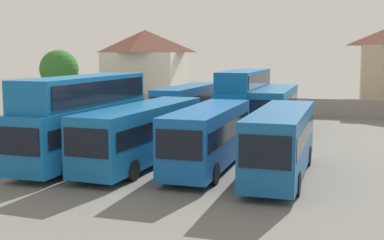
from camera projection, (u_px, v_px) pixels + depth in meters
name	position (u px, v px, depth m)	size (l,w,h in m)	color
ground	(242.00, 124.00, 44.74)	(140.00, 140.00, 0.00)	slate
depot_boundary_wall	(256.00, 106.00, 51.43)	(56.00, 0.50, 1.80)	gray
bus_1	(84.00, 114.00, 28.89)	(2.81, 11.64, 4.94)	#1260A3
bus_2	(143.00, 131.00, 28.38)	(3.29, 11.92, 3.34)	#135FA1
bus_3	(209.00, 134.00, 27.23)	(2.57, 10.15, 3.34)	#1155A7
bus_4	(281.00, 139.00, 25.38)	(2.55, 10.36, 3.44)	#155596
bus_5	(189.00, 103.00, 42.94)	(2.76, 11.55, 3.47)	#16589D
bus_6	(244.00, 96.00, 41.20)	(2.67, 11.20, 4.83)	#0E5C9A
bus_7	(275.00, 106.00, 40.99)	(2.68, 11.31, 3.43)	#135995
house_terrace_left	(145.00, 66.00, 62.80)	(9.56, 7.41, 9.02)	silver
tree_behind_wall	(59.00, 69.00, 54.17)	(4.14, 4.14, 6.56)	brown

